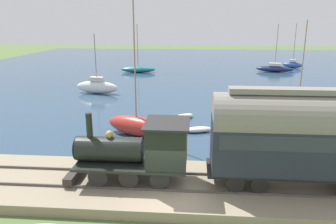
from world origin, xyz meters
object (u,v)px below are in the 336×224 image
Objects in this scene: sailboat_brown at (299,101)px; sailboat_blue at (293,64)px; passenger_coach at (302,134)px; rowboat_off_pier at (232,116)px; sailboat_red at (136,125)px; rowboat_mid_harbor at (198,130)px; sailboat_teal at (138,69)px; rowboat_far_out at (182,117)px; sailboat_white at (97,87)px; sailboat_navy at (275,68)px; steam_locomotive at (142,148)px; rowboat_near_shore at (269,127)px.

sailboat_brown is 29.24m from sailboat_blue.
rowboat_off_pier is at bearing 7.22° from passenger_coach.
sailboat_red is 4.40× the size of rowboat_mid_harbor.
passenger_coach is 17.18m from sailboat_brown.
passenger_coach is at bearing -160.86° from sailboat_teal.
sailboat_blue is 3.34× the size of rowboat_far_out.
rowboat_off_pier is at bearing 126.36° from sailboat_brown.
rowboat_off_pier is (-8.84, -14.04, -0.52)m from sailboat_white.
sailboat_navy reaches higher than passenger_coach.
sailboat_white is at bearing 171.95° from sailboat_teal.
rowboat_off_pier is at bearing -127.70° from rowboat_far_out.
rowboat_far_out is at bearing -122.91° from sailboat_white.
sailboat_brown is at bearing -170.05° from sailboat_blue.
sailboat_navy reaches higher than sailboat_teal.
sailboat_red reaches higher than sailboat_white.
sailboat_teal is 3.34× the size of rowboat_mid_harbor.
rowboat_mid_harbor reaches higher than rowboat_far_out.
sailboat_red is 1.30× the size of sailboat_navy.
sailboat_blue is (44.61, -19.33, -1.55)m from steam_locomotive.
sailboat_red is 8.63m from rowboat_off_pier.
sailboat_navy is 3.23× the size of rowboat_off_pier.
steam_locomotive is 13.71m from rowboat_off_pier.
sailboat_blue is at bearing -72.26° from rowboat_far_out.
sailboat_navy is at bearing -73.57° from rowboat_off_pier.
sailboat_white reaches higher than rowboat_far_out.
passenger_coach is 1.25× the size of sailboat_white.
sailboat_blue is 36.87m from rowboat_near_shore.
passenger_coach reaches higher than rowboat_near_shore.
rowboat_far_out is at bearing -163.52° from sailboat_teal.
sailboat_blue reaches higher than rowboat_near_shore.
sailboat_brown is at bearing -139.33° from sailboat_teal.
sailboat_white is 0.89× the size of sailboat_teal.
sailboat_red reaches higher than sailboat_navy.
rowboat_off_pier is (12.39, -5.54, -1.90)m from steam_locomotive.
sailboat_brown is 1.07× the size of sailboat_teal.
steam_locomotive reaches higher than rowboat_mid_harbor.
sailboat_red is (-13.57, -6.84, -0.03)m from sailboat_white.
passenger_coach is 3.55× the size of rowboat_off_pier.
rowboat_near_shore is (9.56, -0.79, -2.79)m from passenger_coach.
sailboat_red is at bearing 87.33° from rowboat_mid_harbor.
steam_locomotive is 2.98× the size of rowboat_near_shore.
rowboat_near_shore is at bearing -173.60° from sailboat_blue.
steam_locomotive is at bearing 171.63° from sailboat_navy.
sailboat_red is 9.76m from rowboat_near_shore.
sailboat_navy is 6.74m from sailboat_blue.
sailboat_red is 4.51m from rowboat_mid_harbor.
rowboat_off_pier is at bearing 35.14° from rowboat_near_shore.
rowboat_off_pier is (-24.69, -12.12, -0.25)m from sailboat_teal.
sailboat_brown reaches higher than sailboat_blue.
sailboat_teal reaches higher than passenger_coach.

